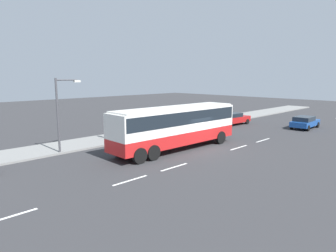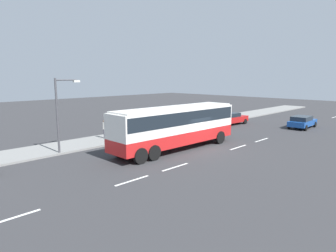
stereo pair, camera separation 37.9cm
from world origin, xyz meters
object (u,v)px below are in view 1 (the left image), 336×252
at_px(street_lamp, 61,109).
at_px(coach_bus, 176,123).
at_px(car_blue_saloon, 305,122).
at_px(pedestrian_near_curb, 153,124).
at_px(pedestrian_at_crossing, 105,127).
at_px(car_red_compact, 233,118).

bearing_deg(street_lamp, coach_bus, -36.38).
distance_m(car_blue_saloon, pedestrian_near_curb, 17.39).
xyz_separation_m(car_blue_saloon, street_lamp, (-24.44, 8.63, 2.69)).
bearing_deg(coach_bus, car_blue_saloon, -9.59).
xyz_separation_m(pedestrian_near_curb, pedestrian_at_crossing, (-4.39, 1.68, -0.04)).
distance_m(coach_bus, street_lamp, 8.85).
bearing_deg(car_red_compact, pedestrian_at_crossing, 171.29).
distance_m(car_red_compact, car_blue_saloon, 8.00).
xyz_separation_m(car_red_compact, pedestrian_at_crossing, (-15.75, 3.49, 0.36)).
xyz_separation_m(coach_bus, car_red_compact, (13.87, 3.75, -1.35)).
distance_m(pedestrian_near_curb, street_lamp, 9.83).
height_order(coach_bus, car_red_compact, coach_bus).
xyz_separation_m(coach_bus, pedestrian_near_curb, (2.51, 5.56, -0.94)).
xyz_separation_m(pedestrian_at_crossing, street_lamp, (-5.17, -2.04, 2.30)).
bearing_deg(car_blue_saloon, street_lamp, 158.34).
xyz_separation_m(car_blue_saloon, pedestrian_near_curb, (-14.88, 8.99, 0.43)).
xyz_separation_m(coach_bus, street_lamp, (-7.05, 5.19, 1.31)).
relative_size(coach_bus, pedestrian_at_crossing, 6.85).
relative_size(car_blue_saloon, pedestrian_near_curb, 2.56).
distance_m(coach_bus, pedestrian_near_curb, 6.17).
bearing_deg(coach_bus, street_lamp, 145.21).
bearing_deg(car_blue_saloon, car_red_compact, 113.91).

